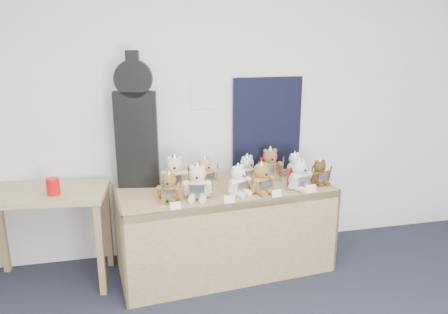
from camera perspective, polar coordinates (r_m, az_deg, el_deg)
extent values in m
plane|color=silver|center=(3.89, -4.37, 6.29)|extent=(6.00, 0.00, 6.00)
cube|color=silver|center=(3.88, -2.79, 8.46)|extent=(0.21, 0.00, 0.30)
cube|color=olive|center=(3.69, 0.05, -4.40)|extent=(1.85, 0.91, 0.06)
cube|color=olive|center=(3.51, 1.95, -11.59)|extent=(1.78, 0.19, 0.74)
cube|color=olive|center=(3.67, -13.41, -10.81)|extent=(0.09, 0.74, 0.74)
cube|color=olive|center=(4.16, 11.78, -7.42)|extent=(0.09, 0.74, 0.74)
cube|color=#997B52|center=(3.72, -22.51, -4.45)|extent=(1.01, 0.63, 0.04)
cube|color=olive|center=(4.20, -26.98, -8.59)|extent=(0.06, 0.06, 0.76)
cube|color=olive|center=(3.57, -15.85, -11.62)|extent=(0.06, 0.06, 0.76)
cube|color=olive|center=(3.98, -14.88, -8.65)|extent=(0.06, 0.06, 0.76)
cube|color=black|center=(3.66, -11.31, 2.18)|extent=(0.35, 0.15, 0.80)
cylinder|color=black|center=(3.58, -11.74, 9.99)|extent=(0.31, 0.15, 0.30)
cube|color=black|center=(3.57, -11.85, 11.91)|extent=(0.11, 0.10, 0.20)
cube|color=black|center=(4.05, 5.67, 4.19)|extent=(0.65, 0.04, 0.87)
cylinder|color=red|center=(3.58, -21.43, -3.61)|extent=(0.10, 0.10, 0.13)
ellipsoid|color=brown|center=(3.40, -7.11, -4.63)|extent=(0.18, 0.17, 0.15)
sphere|color=brown|center=(3.37, -7.17, -3.04)|extent=(0.11, 0.11, 0.11)
cylinder|color=brown|center=(3.33, -7.35, -3.43)|extent=(0.05, 0.04, 0.05)
sphere|color=black|center=(3.31, -7.41, -3.52)|extent=(0.02, 0.02, 0.02)
sphere|color=brown|center=(3.36, -7.78, -2.32)|extent=(0.04, 0.04, 0.04)
sphere|color=brown|center=(3.35, -6.60, -2.37)|extent=(0.04, 0.04, 0.04)
cylinder|color=brown|center=(3.40, -8.36, -4.56)|extent=(0.07, 0.09, 0.11)
cylinder|color=brown|center=(3.37, -6.01, -4.68)|extent=(0.07, 0.09, 0.11)
cylinder|color=brown|center=(3.38, -7.85, -5.59)|extent=(0.07, 0.11, 0.04)
cylinder|color=brown|center=(3.36, -6.73, -5.65)|extent=(0.07, 0.11, 0.04)
cube|color=silver|center=(3.35, -7.34, -4.92)|extent=(0.10, 0.05, 0.08)
cone|color=silver|center=(3.35, -7.19, -2.28)|extent=(0.09, 0.09, 0.07)
cube|color=silver|center=(3.34, -5.68, -4.40)|extent=(0.02, 0.04, 0.16)
cube|color=silver|center=(3.36, -5.65, -5.36)|extent=(0.04, 0.02, 0.01)
ellipsoid|color=beige|center=(3.43, -3.46, -4.12)|extent=(0.21, 0.19, 0.18)
sphere|color=beige|center=(3.39, -3.50, -2.18)|extent=(0.13, 0.13, 0.13)
cylinder|color=beige|center=(3.34, -3.55, -2.64)|extent=(0.06, 0.04, 0.06)
sphere|color=black|center=(3.32, -3.58, -2.75)|extent=(0.02, 0.02, 0.02)
sphere|color=beige|center=(3.38, -4.25, -1.33)|extent=(0.04, 0.04, 0.04)
sphere|color=beige|center=(3.37, -2.77, -1.34)|extent=(0.04, 0.04, 0.04)
cylinder|color=beige|center=(3.41, -4.94, -4.09)|extent=(0.07, 0.11, 0.14)
cylinder|color=beige|center=(3.40, -2.03, -4.11)|extent=(0.07, 0.11, 0.14)
cylinder|color=beige|center=(3.39, -4.21, -5.31)|extent=(0.08, 0.13, 0.05)
cylinder|color=beige|center=(3.38, -2.82, -5.32)|extent=(0.08, 0.13, 0.05)
cube|color=silver|center=(3.36, -3.54, -4.46)|extent=(0.12, 0.05, 0.10)
cone|color=silver|center=(3.37, -3.51, -1.26)|extent=(0.11, 0.11, 0.09)
cube|color=silver|center=(3.38, -1.58, -3.75)|extent=(0.02, 0.05, 0.19)
cube|color=silver|center=(3.40, -1.57, -4.91)|extent=(0.05, 0.02, 0.01)
ellipsoid|color=white|center=(3.52, 1.82, -3.75)|extent=(0.20, 0.19, 0.16)
sphere|color=white|center=(3.48, 1.84, -2.09)|extent=(0.12, 0.12, 0.12)
cylinder|color=white|center=(3.45, 2.38, -2.42)|extent=(0.06, 0.05, 0.05)
sphere|color=black|center=(3.44, 2.57, -2.49)|extent=(0.02, 0.02, 0.02)
sphere|color=white|center=(3.44, 1.36, -1.49)|extent=(0.04, 0.04, 0.04)
sphere|color=white|center=(3.49, 2.32, -1.25)|extent=(0.04, 0.04, 0.04)
cylinder|color=white|center=(3.45, 1.08, -3.97)|extent=(0.08, 0.10, 0.12)
cylinder|color=white|center=(3.55, 2.97, -3.45)|extent=(0.08, 0.10, 0.12)
cylinder|color=white|center=(3.47, 1.97, -4.82)|extent=(0.09, 0.11, 0.05)
cylinder|color=white|center=(3.51, 2.86, -4.56)|extent=(0.09, 0.11, 0.05)
cube|color=silver|center=(3.47, 2.50, -3.95)|extent=(0.10, 0.06, 0.09)
cone|color=silver|center=(3.47, 1.85, -1.30)|extent=(0.10, 0.10, 0.08)
cube|color=silver|center=(3.55, 3.39, -3.05)|extent=(0.03, 0.04, 0.17)
cube|color=silver|center=(3.57, 3.37, -4.02)|extent=(0.05, 0.03, 0.01)
ellipsoid|color=olive|center=(3.55, 4.86, -3.57)|extent=(0.20, 0.19, 0.16)
sphere|color=olive|center=(3.52, 4.90, -1.87)|extent=(0.12, 0.12, 0.12)
cylinder|color=olive|center=(3.48, 5.40, -2.23)|extent=(0.06, 0.04, 0.05)
sphere|color=black|center=(3.46, 5.58, -2.31)|extent=(0.02, 0.02, 0.02)
sphere|color=olive|center=(3.48, 4.40, -1.24)|extent=(0.04, 0.04, 0.04)
sphere|color=olive|center=(3.52, 5.44, -1.04)|extent=(0.04, 0.04, 0.04)
cylinder|color=olive|center=(3.49, 4.02, -3.76)|extent=(0.07, 0.10, 0.12)
cylinder|color=olive|center=(3.58, 6.08, -3.32)|extent=(0.07, 0.10, 0.12)
cylinder|color=olive|center=(3.50, 4.91, -4.67)|extent=(0.08, 0.12, 0.05)
cylinder|color=olive|center=(3.54, 5.88, -4.44)|extent=(0.08, 0.12, 0.05)
cube|color=silver|center=(3.50, 5.49, -3.80)|extent=(0.11, 0.05, 0.09)
cone|color=silver|center=(3.50, 4.92, -1.07)|extent=(0.10, 0.10, 0.08)
cube|color=silver|center=(3.57, 6.52, -2.93)|extent=(0.03, 0.04, 0.17)
cube|color=silver|center=(3.60, 6.49, -3.92)|extent=(0.05, 0.02, 0.01)
ellipsoid|color=silver|center=(3.67, 9.70, -3.03)|extent=(0.21, 0.20, 0.17)
sphere|color=silver|center=(3.64, 9.79, -1.32)|extent=(0.13, 0.13, 0.13)
cylinder|color=silver|center=(3.61, 10.37, -1.67)|extent=(0.06, 0.05, 0.05)
sphere|color=black|center=(3.59, 10.58, -1.74)|extent=(0.02, 0.02, 0.02)
sphere|color=silver|center=(3.60, 9.35, -0.68)|extent=(0.04, 0.04, 0.04)
sphere|color=silver|center=(3.65, 10.28, -0.48)|extent=(0.04, 0.04, 0.04)
cylinder|color=silver|center=(3.60, 9.01, -3.23)|extent=(0.08, 0.11, 0.13)
cylinder|color=silver|center=(3.71, 10.85, -2.75)|extent=(0.08, 0.11, 0.13)
cylinder|color=silver|center=(3.62, 9.89, -4.12)|extent=(0.09, 0.12, 0.05)
cylinder|color=silver|center=(3.68, 10.75, -3.88)|extent=(0.09, 0.12, 0.05)
cube|color=silver|center=(3.63, 10.44, -3.24)|extent=(0.11, 0.06, 0.09)
cone|color=silver|center=(3.62, 9.82, -0.51)|extent=(0.11, 0.11, 0.08)
cube|color=silver|center=(3.71, 11.29, -2.35)|extent=(0.03, 0.04, 0.18)
cube|color=silver|center=(3.73, 11.23, -3.35)|extent=(0.05, 0.03, 0.01)
cube|color=#9F1C12|center=(3.71, 9.02, -2.59)|extent=(0.14, 0.08, 0.15)
ellipsoid|color=#4F351B|center=(3.84, 12.32, -2.54)|extent=(0.16, 0.14, 0.14)
sphere|color=#4F351B|center=(3.81, 12.40, -1.19)|extent=(0.10, 0.10, 0.10)
cylinder|color=#4F351B|center=(3.78, 12.75, -1.49)|extent=(0.05, 0.03, 0.04)
sphere|color=black|center=(3.77, 12.88, -1.55)|extent=(0.02, 0.02, 0.02)
sphere|color=#4F351B|center=(3.78, 12.01, -0.66)|extent=(0.03, 0.03, 0.03)
sphere|color=#4F351B|center=(3.82, 12.87, -0.56)|extent=(0.03, 0.03, 0.03)
cylinder|color=#4F351B|center=(3.79, 11.61, -2.64)|extent=(0.05, 0.08, 0.11)
cylinder|color=#4F351B|center=(3.86, 13.31, -2.40)|extent=(0.05, 0.08, 0.11)
cylinder|color=#4F351B|center=(3.80, 12.28, -3.40)|extent=(0.05, 0.10, 0.04)
cylinder|color=#4F351B|center=(3.83, 13.08, -3.28)|extent=(0.05, 0.10, 0.04)
cube|color=silver|center=(3.79, 12.77, -2.73)|extent=(0.09, 0.03, 0.08)
cone|color=silver|center=(3.80, 12.44, -0.55)|extent=(0.09, 0.09, 0.07)
cube|color=silver|center=(3.86, 13.68, -2.11)|extent=(0.02, 0.04, 0.15)
cube|color=silver|center=(3.87, 13.63, -2.91)|extent=(0.04, 0.01, 0.01)
ellipsoid|color=beige|center=(3.68, -6.40, -2.78)|extent=(0.20, 0.18, 0.18)
sphere|color=beige|center=(3.64, -6.46, -0.97)|extent=(0.13, 0.13, 0.13)
cylinder|color=beige|center=(3.59, -6.47, -1.38)|extent=(0.06, 0.04, 0.06)
sphere|color=black|center=(3.57, -6.48, -1.47)|extent=(0.02, 0.02, 0.02)
sphere|color=beige|center=(3.63, -7.17, -0.19)|extent=(0.04, 0.04, 0.04)
sphere|color=beige|center=(3.63, -5.79, -0.16)|extent=(0.04, 0.04, 0.04)
cylinder|color=beige|center=(3.66, -7.77, -2.79)|extent=(0.06, 0.11, 0.14)
cylinder|color=beige|center=(3.65, -5.05, -2.73)|extent=(0.06, 0.11, 0.14)
cylinder|color=beige|center=(3.64, -7.05, -3.89)|extent=(0.07, 0.13, 0.05)
cylinder|color=beige|center=(3.64, -5.75, -3.86)|extent=(0.07, 0.13, 0.05)
cube|color=silver|center=(3.61, -6.43, -3.07)|extent=(0.12, 0.04, 0.10)
cone|color=silver|center=(3.63, -6.48, -0.11)|extent=(0.11, 0.11, 0.09)
cube|color=silver|center=(3.63, -4.63, -2.38)|extent=(0.02, 0.05, 0.19)
cube|color=silver|center=(3.66, -4.61, -3.47)|extent=(0.06, 0.02, 0.01)
ellipsoid|color=tan|center=(3.73, -2.51, -2.58)|extent=(0.20, 0.19, 0.16)
sphere|color=tan|center=(3.70, -2.53, -1.01)|extent=(0.12, 0.12, 0.12)
cylinder|color=tan|center=(3.66, -2.11, -1.33)|extent=(0.06, 0.04, 0.05)
sphere|color=black|center=(3.65, -1.97, -1.39)|extent=(0.02, 0.02, 0.02)
sphere|color=tan|center=(3.67, -3.04, -0.42)|extent=(0.04, 0.04, 0.04)
sphere|color=tan|center=(3.71, -2.04, -0.24)|extent=(0.04, 0.04, 0.04)
cylinder|color=tan|center=(3.68, -3.35, -2.75)|extent=(0.07, 0.10, 0.12)
cylinder|color=tan|center=(3.75, -1.37, -2.34)|extent=(0.07, 0.10, 0.12)
cylinder|color=tan|center=(3.69, -2.51, -3.58)|extent=(0.08, 0.11, 0.05)
cylinder|color=tan|center=(3.72, -1.57, -3.37)|extent=(0.08, 0.11, 0.05)
cube|color=silver|center=(3.68, -1.99, -2.77)|extent=(0.10, 0.05, 0.09)
cone|color=silver|center=(3.69, -2.54, -0.27)|extent=(0.10, 0.10, 0.08)
cube|color=silver|center=(3.75, -0.96, -1.97)|extent=(0.03, 0.04, 0.17)
cube|color=silver|center=(3.77, -0.96, -2.90)|extent=(0.05, 0.02, 0.01)
ellipsoid|color=beige|center=(3.82, 3.00, -2.20)|extent=(0.19, 0.18, 0.15)
sphere|color=beige|center=(3.79, 3.03, -0.71)|extent=(0.11, 0.11, 0.11)
cylinder|color=beige|center=(3.75, 3.46, -1.01)|extent=(0.05, 0.04, 0.05)
sphere|color=black|center=(3.74, 3.62, -1.07)|extent=(0.02, 0.02, 0.02)
sphere|color=beige|center=(3.76, 2.58, -0.15)|extent=(0.04, 0.04, 0.04)
sphere|color=beige|center=(3.80, 3.48, 0.01)|extent=(0.04, 0.04, 0.04)
cylinder|color=beige|center=(3.76, 2.28, -2.35)|extent=(0.07, 0.09, 0.12)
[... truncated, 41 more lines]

